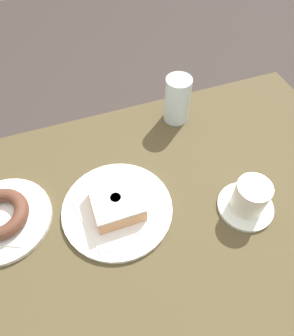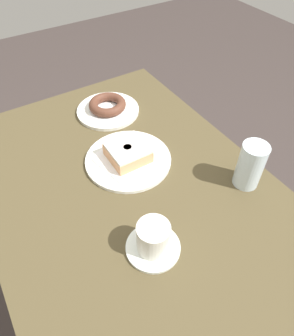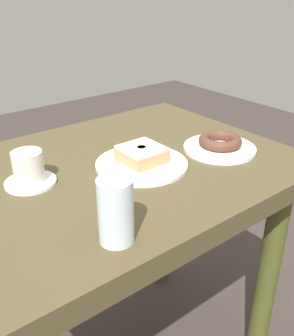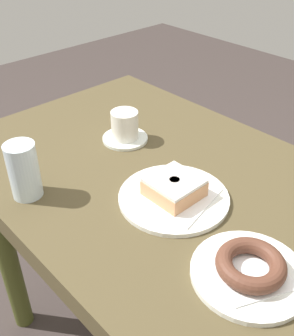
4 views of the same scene
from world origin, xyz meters
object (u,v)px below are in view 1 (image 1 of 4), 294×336
coffee_cup (249,199)px  water_glass (177,100)px  plate_glazed_square (117,209)px  donut_glazed_square (116,202)px  plate_chocolate_ring (3,220)px

coffee_cup → water_glass: bearing=96.5°
plate_glazed_square → water_glass: water_glass is taller
water_glass → coffee_cup: bearing=-83.5°
donut_glazed_square → water_glass: size_ratio=0.81×
donut_glazed_square → water_glass: (0.23, 0.22, 0.03)m
plate_glazed_square → donut_glazed_square: donut_glazed_square is taller
water_glass → plate_glazed_square: bearing=-136.1°
donut_glazed_square → water_glass: 0.32m
plate_glazed_square → water_glass: (0.23, 0.22, 0.06)m
plate_chocolate_ring → donut_glazed_square: bearing=-13.5°
plate_glazed_square → water_glass: size_ratio=1.89×
donut_glazed_square → plate_glazed_square: bearing=180.0°
donut_glazed_square → plate_chocolate_ring: bearing=166.5°
water_glass → coffee_cup: size_ratio=1.05×
plate_glazed_square → coffee_cup: 0.28m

